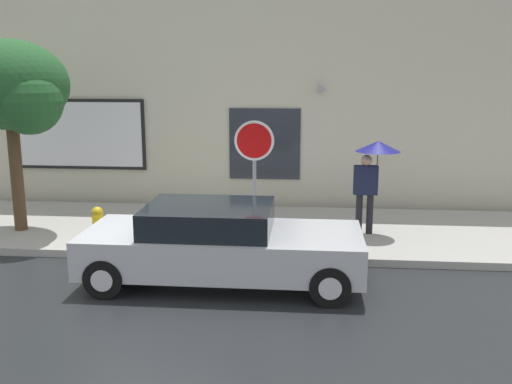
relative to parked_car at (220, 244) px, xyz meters
name	(u,v)px	position (x,y,z in m)	size (l,w,h in m)	color
ground_plane	(149,279)	(-1.26, -0.01, -0.67)	(60.00, 60.00, 0.00)	black
sidewalk	(185,229)	(-1.26, 2.99, -0.60)	(20.00, 4.00, 0.15)	#A3A099
building_facade	(202,72)	(-1.29, 5.49, 2.81)	(20.00, 0.67, 7.00)	beige
parked_car	(220,244)	(0.00, 0.00, 0.00)	(4.66, 1.96, 1.34)	#B7BABF
fire_hydrant	(98,225)	(-2.70, 1.53, -0.16)	(0.30, 0.44, 0.74)	yellow
pedestrian_with_umbrella	(373,162)	(2.79, 2.71, 1.01)	(0.93, 0.92, 1.97)	black
street_tree	(13,89)	(-4.62, 2.26, 2.49)	(2.49, 2.11, 4.03)	#4C3823
stop_sign	(254,159)	(0.43, 1.59, 1.22)	(0.76, 0.10, 2.47)	gray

